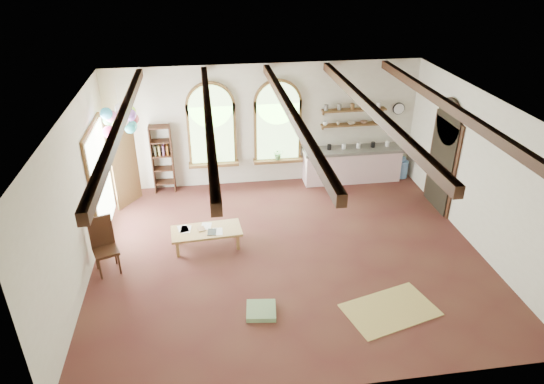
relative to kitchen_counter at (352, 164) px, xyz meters
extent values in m
plane|color=#512C21|center=(-2.30, -3.20, -0.48)|extent=(8.00, 8.00, 0.00)
cube|color=brown|center=(-3.70, 0.24, 0.97)|extent=(1.24, 0.08, 1.64)
cylinder|color=brown|center=(-3.70, 0.24, 1.72)|extent=(1.24, 0.08, 1.24)
cube|color=#83AE68|center=(-3.70, 0.20, 0.97)|extent=(1.10, 0.04, 1.50)
cube|color=brown|center=(-3.70, 0.15, 0.18)|extent=(1.30, 0.28, 0.08)
cube|color=brown|center=(-2.00, 0.24, 0.97)|extent=(1.24, 0.08, 1.64)
cylinder|color=brown|center=(-2.00, 0.24, 1.72)|extent=(1.24, 0.08, 1.24)
cube|color=#83AE68|center=(-2.00, 0.20, 0.97)|extent=(1.10, 0.04, 1.50)
cube|color=brown|center=(-2.00, 0.15, 0.18)|extent=(1.30, 0.28, 0.08)
cube|color=brown|center=(-6.25, -1.40, 0.67)|extent=(0.10, 1.90, 2.50)
cube|color=black|center=(1.65, -1.70, 0.62)|extent=(0.10, 1.30, 2.40)
cube|color=beige|center=(0.00, 0.00, -0.05)|extent=(2.60, 0.55, 0.86)
cube|color=slate|center=(0.00, 0.00, 0.42)|extent=(2.68, 0.62, 0.08)
cube|color=brown|center=(0.00, 0.18, 1.07)|extent=(1.70, 0.24, 0.04)
cube|color=brown|center=(0.00, 0.18, 1.47)|extent=(1.70, 0.24, 0.04)
cylinder|color=black|center=(1.25, 0.25, 1.42)|extent=(0.32, 0.04, 0.32)
cube|color=#371C11|center=(-5.25, 0.12, 0.42)|extent=(0.03, 0.32, 1.80)
cube|color=#371C11|center=(-4.75, 0.12, 0.42)|extent=(0.03, 0.32, 1.80)
cube|color=#A9844D|center=(-3.99, -2.69, -0.08)|extent=(1.52, 0.78, 0.05)
cube|color=#A9844D|center=(-4.60, -2.98, -0.29)|extent=(0.07, 0.07, 0.37)
cube|color=#A9844D|center=(-3.34, -2.88, -0.29)|extent=(0.07, 0.07, 0.37)
cube|color=#A9844D|center=(-4.63, -2.50, -0.29)|extent=(0.07, 0.07, 0.37)
cube|color=#A9844D|center=(-3.37, -2.40, -0.29)|extent=(0.07, 0.07, 0.37)
cube|color=#371C11|center=(-5.95, -3.29, 0.00)|extent=(0.59, 0.59, 0.05)
cube|color=#371C11|center=(-6.02, -3.09, 0.34)|extent=(0.45, 0.20, 0.68)
cube|color=tan|center=(-0.81, -5.20, -0.47)|extent=(1.80, 1.38, 0.02)
cube|color=#6D9063|center=(-3.10, -4.93, -0.43)|extent=(0.58, 0.58, 0.09)
cylinder|color=#5F92CD|center=(1.45, 0.00, -0.24)|extent=(0.32, 0.32, 0.48)
sphere|color=#5F92CD|center=(1.45, 0.00, 0.06)|extent=(0.17, 0.17, 0.17)
cylinder|color=#5F92CD|center=(1.00, 0.00, -0.25)|extent=(0.31, 0.31, 0.46)
sphere|color=#5F92CD|center=(1.00, 0.00, 0.03)|extent=(0.16, 0.16, 0.16)
cylinder|color=silver|center=(-5.70, -0.90, 2.30)|extent=(0.01, 0.01, 0.85)
sphere|color=teal|center=(-5.50, -0.87, 1.69)|extent=(0.27, 0.27, 0.27)
sphere|color=#CD4451|center=(-5.46, -0.73, 1.81)|extent=(0.27, 0.27, 0.27)
sphere|color=#AFFF35|center=(-5.53, -0.56, 1.93)|extent=(0.27, 0.27, 0.27)
sphere|color=white|center=(-5.70, -0.70, 2.05)|extent=(0.27, 0.27, 0.27)
sphere|color=gold|center=(-5.84, -0.65, 1.69)|extent=(0.27, 0.27, 0.27)
sphere|color=#439E58|center=(-6.01, -0.69, 1.81)|extent=(0.27, 0.27, 0.27)
sphere|color=#CB5FAD|center=(-5.90, -0.88, 1.93)|extent=(0.27, 0.27, 0.27)
sphere|color=#309CCD|center=(-5.97, -1.01, 2.05)|extent=(0.27, 0.27, 0.27)
sphere|color=#EB347A|center=(-5.95, -1.19, 1.69)|extent=(0.27, 0.27, 0.27)
sphere|color=gold|center=(-5.75, -1.09, 1.81)|extent=(0.27, 0.27, 0.27)
sphere|color=#FFDDBB|center=(-5.63, -1.18, 1.93)|extent=(0.27, 0.27, 0.27)
sphere|color=#8A51BD|center=(-5.45, -1.18, 2.05)|extent=(0.27, 0.27, 0.27)
sphere|color=teal|center=(-5.51, -0.97, 1.69)|extent=(0.27, 0.27, 0.27)
imported|color=olive|center=(-4.17, -2.66, -0.05)|extent=(0.20, 0.25, 0.02)
cube|color=black|center=(-3.87, -2.80, -0.05)|extent=(0.21, 0.28, 0.01)
imported|color=#598C4C|center=(-3.70, 0.12, 0.37)|extent=(0.27, 0.23, 0.30)
imported|color=#598C4C|center=(-2.00, 0.12, 0.37)|extent=(0.27, 0.23, 0.30)
imported|color=white|center=(-0.75, 0.18, 1.14)|extent=(0.12, 0.10, 0.10)
imported|color=beige|center=(-0.40, 0.18, 1.14)|extent=(0.10, 0.10, 0.09)
imported|color=beige|center=(-0.05, 0.18, 1.12)|extent=(0.22, 0.22, 0.05)
imported|color=#8C664C|center=(0.30, 0.18, 1.12)|extent=(0.20, 0.20, 0.06)
imported|color=slate|center=(0.65, 0.18, 1.19)|extent=(0.18, 0.18, 0.19)
camera|label=1|loc=(-3.87, -11.51, 5.43)|focal=32.00mm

